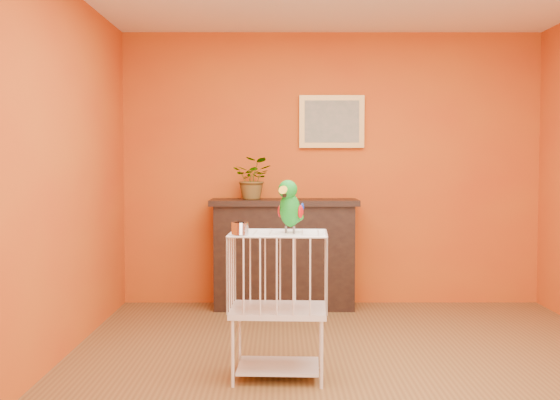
{
  "coord_description": "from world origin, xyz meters",
  "views": [
    {
      "loc": [
        -0.5,
        -4.5,
        1.35
      ],
      "look_at": [
        -0.5,
        -0.13,
        1.12
      ],
      "focal_mm": 45.0,
      "sensor_mm": 36.0,
      "label": 1
    }
  ],
  "objects": [
    {
      "name": "birdcage",
      "position": [
        -0.51,
        -0.14,
        0.48
      ],
      "size": [
        0.61,
        0.48,
        0.92
      ],
      "rotation": [
        0.0,
        0.0,
        -0.05
      ],
      "color": "silver",
      "rests_on": "ground"
    },
    {
      "name": "framed_picture",
      "position": [
        0.0,
        2.22,
        1.75
      ],
      "size": [
        0.62,
        0.04,
        0.5
      ],
      "color": "#C08F44",
      "rests_on": "room_shell"
    },
    {
      "name": "room_shell",
      "position": [
        0.0,
        0.0,
        1.58
      ],
      "size": [
        4.5,
        4.5,
        4.5
      ],
      "color": "#C65712",
      "rests_on": "ground"
    },
    {
      "name": "parrot",
      "position": [
        -0.44,
        -0.18,
        1.09
      ],
      "size": [
        0.19,
        0.3,
        0.33
      ],
      "rotation": [
        0.0,
        0.0,
        -0.38
      ],
      "color": "#59544C",
      "rests_on": "birdcage"
    },
    {
      "name": "console_cabinet",
      "position": [
        -0.46,
        2.01,
        0.51
      ],
      "size": [
        1.37,
        0.49,
        1.02
      ],
      "color": "black",
      "rests_on": "ground"
    },
    {
      "name": "ground",
      "position": [
        0.0,
        0.0,
        0.0
      ],
      "size": [
        4.5,
        4.5,
        0.0
      ],
      "primitive_type": "plane",
      "color": "brown",
      "rests_on": "ground"
    },
    {
      "name": "feed_cup",
      "position": [
        -0.74,
        -0.31,
        0.96
      ],
      "size": [
        0.1,
        0.1,
        0.07
      ],
      "primitive_type": "cylinder",
      "color": "silver",
      "rests_on": "birdcage"
    },
    {
      "name": "potted_plant",
      "position": [
        -0.74,
        2.0,
        1.17
      ],
      "size": [
        0.43,
        0.46,
        0.31
      ],
      "primitive_type": "imported",
      "rotation": [
        0.0,
        0.0,
        -0.21
      ],
      "color": "#26722D",
      "rests_on": "console_cabinet"
    }
  ]
}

